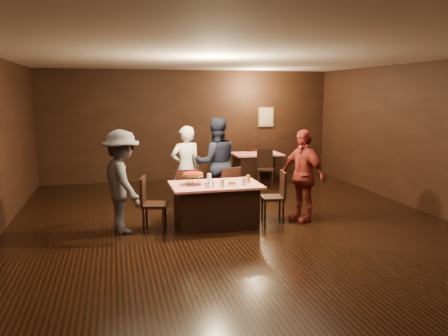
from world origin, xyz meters
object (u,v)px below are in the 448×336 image
at_px(diner_red_shirt, 302,176).
at_px(glass_back, 209,177).
at_px(glass_front_left, 222,183).
at_px(plate_empty, 242,180).
at_px(chair_far_left, 187,192).
at_px(diner_white_jacket, 186,168).
at_px(chair_back_far, 250,161).
at_px(diner_navy_hoodie, 216,163).
at_px(back_table, 257,167).
at_px(glass_amber, 248,179).
at_px(main_table, 216,205).
at_px(chair_end_right, 273,196).
at_px(diner_grey_knit, 122,182).
at_px(glass_front_right, 243,182).
at_px(pizza_stand, 193,174).
at_px(chair_end_left, 154,204).
at_px(chair_back_near, 265,168).
at_px(chair_far_right, 227,190).

xyz_separation_m(diner_red_shirt, glass_back, (-1.70, 0.39, -0.02)).
xyz_separation_m(diner_red_shirt, glass_front_left, (-1.60, -0.21, -0.02)).
distance_m(plate_empty, glass_front_left, 0.68).
relative_size(chair_far_left, glass_front_left, 6.79).
distance_m(chair_far_left, diner_white_jacket, 0.67).
xyz_separation_m(chair_back_far, diner_navy_hoodie, (-1.69, -2.98, 0.47)).
height_order(back_table, chair_back_far, chair_back_far).
bearing_deg(chair_back_far, glass_amber, 61.84).
relative_size(main_table, glass_front_left, 11.43).
xyz_separation_m(chair_end_right, diner_grey_knit, (-2.74, 0.02, 0.41)).
distance_m(chair_end_right, glass_front_right, 0.79).
distance_m(diner_navy_hoodie, glass_amber, 1.36).
height_order(diner_red_shirt, pizza_stand, diner_red_shirt).
bearing_deg(chair_end_right, diner_grey_knit, -80.35).
bearing_deg(glass_back, main_table, -80.54).
bearing_deg(back_table, chair_end_left, -130.30).
bearing_deg(glass_front_right, back_table, 68.38).
bearing_deg(chair_end_right, pizza_stand, -81.87).
height_order(glass_front_left, glass_front_right, same).
bearing_deg(glass_amber, chair_back_near, 65.05).
height_order(chair_far_left, diner_grey_knit, diner_grey_knit).
relative_size(chair_end_left, glass_front_right, 6.79).
relative_size(chair_far_left, glass_back, 6.79).
distance_m(chair_end_right, pizza_stand, 1.57).
height_order(glass_front_right, glass_amber, same).
height_order(diner_red_shirt, glass_front_right, diner_red_shirt).
bearing_deg(main_table, diner_navy_hoodie, 76.50).
xyz_separation_m(chair_end_right, diner_white_jacket, (-1.43, 1.30, 0.39)).
distance_m(back_table, chair_end_right, 3.76).
distance_m(chair_end_left, glass_amber, 1.74).
distance_m(back_table, glass_back, 3.95).
relative_size(back_table, chair_end_left, 1.37).
bearing_deg(chair_back_near, plate_empty, -102.52).
relative_size(chair_end_left, chair_back_near, 1.00).
relative_size(back_table, diner_navy_hoodie, 0.69).
distance_m(chair_end_left, diner_grey_knit, 0.68).
xyz_separation_m(diner_navy_hoodie, pizza_stand, (-0.71, -1.22, 0.01)).
xyz_separation_m(back_table, diner_grey_knit, (-3.63, -3.63, 0.50)).
distance_m(back_table, diner_navy_hoodie, 2.97).
height_order(chair_end_left, diner_grey_knit, diner_grey_knit).
relative_size(diner_grey_knit, plate_empty, 7.10).
distance_m(chair_end_right, plate_empty, 0.65).
distance_m(diner_white_jacket, diner_navy_hoodie, 0.64).
relative_size(chair_end_left, diner_grey_knit, 0.53).
height_order(chair_far_right, chair_end_left, same).
relative_size(main_table, chair_far_left, 1.68).
bearing_deg(main_table, chair_far_left, 118.07).
height_order(main_table, chair_far_left, chair_far_left).
bearing_deg(chair_back_near, chair_end_right, -92.11).
xyz_separation_m(main_table, glass_front_right, (0.45, -0.25, 0.46)).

